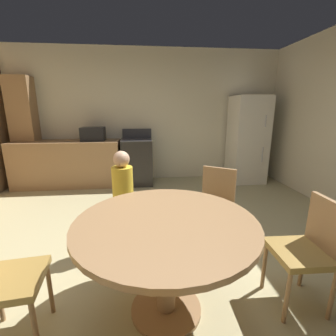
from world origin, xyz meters
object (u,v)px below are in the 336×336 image
at_px(refrigerator, 247,140).
at_px(dining_table, 166,240).
at_px(microwave, 93,134).
at_px(chair_east, 309,246).
at_px(person_child, 123,198).
at_px(chair_northeast, 215,202).
at_px(oven_range, 137,161).

relative_size(refrigerator, dining_table, 1.38).
distance_m(microwave, chair_east, 3.95).
bearing_deg(dining_table, refrigerator, 57.69).
xyz_separation_m(dining_table, person_child, (-0.37, 0.91, -0.03)).
bearing_deg(refrigerator, microwave, 179.08).
distance_m(microwave, chair_northeast, 2.96).
bearing_deg(chair_northeast, refrigerator, -175.46).
distance_m(oven_range, chair_northeast, 2.50).
bearing_deg(microwave, person_child, -71.99).
xyz_separation_m(oven_range, chair_northeast, (0.91, -2.33, 0.03)).
bearing_deg(person_child, dining_table, -0.00).
height_order(oven_range, person_child, oven_range).
relative_size(oven_range, chair_northeast, 1.26).
bearing_deg(microwave, chair_east, -55.75).
height_order(oven_range, chair_northeast, oven_range).
height_order(oven_range, microwave, microwave).
distance_m(dining_table, chair_northeast, 1.09).
xyz_separation_m(oven_range, dining_table, (0.28, -3.21, 0.14)).
bearing_deg(refrigerator, oven_range, 178.65).
relative_size(microwave, dining_table, 0.35).
height_order(microwave, chair_east, microwave).
relative_size(oven_range, refrigerator, 0.62).
bearing_deg(dining_table, oven_range, 95.01).
relative_size(dining_table, person_child, 1.17).
bearing_deg(refrigerator, chair_east, -105.98).
height_order(refrigerator, microwave, refrigerator).
xyz_separation_m(oven_range, chair_east, (1.36, -3.24, 0.03)).
bearing_deg(chair_east, oven_range, -65.57).
xyz_separation_m(microwave, chair_northeast, (1.75, -2.32, -0.53)).
relative_size(oven_range, microwave, 2.50).
height_order(dining_table, person_child, person_child).
relative_size(refrigerator, microwave, 4.00).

